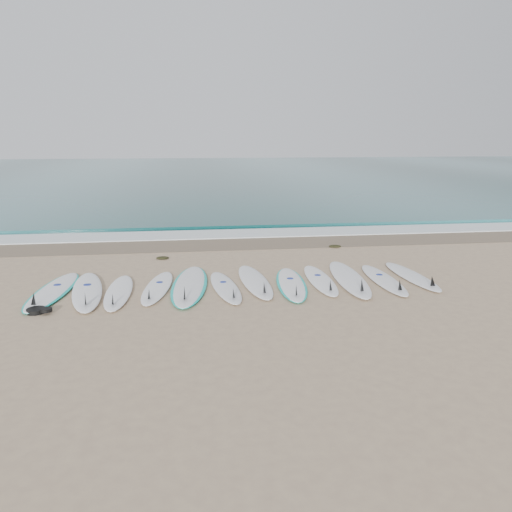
{
  "coord_description": "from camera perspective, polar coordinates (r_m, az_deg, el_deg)",
  "views": [
    {
      "loc": [
        -0.99,
        -9.76,
        3.01
      ],
      "look_at": [
        0.46,
        0.93,
        0.4
      ],
      "focal_mm": 35.0,
      "sensor_mm": 36.0,
      "label": 1
    }
  ],
  "objects": [
    {
      "name": "seaweed_far",
      "position": [
        13.95,
        9.01,
        1.11
      ],
      "size": [
        0.34,
        0.27,
        0.07
      ],
      "primitive_type": "ellipsoid",
      "color": "black",
      "rests_on": "ground"
    },
    {
      "name": "wave_crest",
      "position": [
        17.05,
        -4.27,
        3.56
      ],
      "size": [
        120.0,
        1.0,
        0.1
      ],
      "primitive_type": "cube",
      "color": "#1E595B",
      "rests_on": "ground"
    },
    {
      "name": "foam_band",
      "position": [
        15.58,
        -3.93,
        2.5
      ],
      "size": [
        120.0,
        1.4,
        0.04
      ],
      "primitive_type": "cube",
      "color": "silver",
      "rests_on": "ground"
    },
    {
      "name": "surfboard_4",
      "position": [
        10.22,
        -7.62,
        -3.32
      ],
      "size": [
        0.96,
        2.97,
        0.37
      ],
      "rotation": [
        0.0,
        0.0,
        -0.09
      ],
      "color": "white",
      "rests_on": "ground"
    },
    {
      "name": "surfboard_7",
      "position": [
        10.27,
        4.07,
        -3.19
      ],
      "size": [
        0.84,
        2.51,
        0.31
      ],
      "rotation": [
        0.0,
        0.0,
        -0.1
      ],
      "color": "white",
      "rests_on": "ground"
    },
    {
      "name": "surfboard_5",
      "position": [
        10.03,
        -3.47,
        -3.59
      ],
      "size": [
        0.73,
        2.34,
        0.29
      ],
      "rotation": [
        0.0,
        0.0,
        0.11
      ],
      "color": "white",
      "rests_on": "ground"
    },
    {
      "name": "surfboard_3",
      "position": [
        10.17,
        -11.24,
        -3.57
      ],
      "size": [
        0.76,
        2.37,
        0.3
      ],
      "rotation": [
        0.0,
        0.0,
        -0.12
      ],
      "color": "white",
      "rests_on": "ground"
    },
    {
      "name": "surfboard_8",
      "position": [
        10.57,
        7.42,
        -2.76
      ],
      "size": [
        0.56,
        2.38,
        0.3
      ],
      "rotation": [
        0.0,
        0.0,
        -0.03
      ],
      "color": "white",
      "rests_on": "ground"
    },
    {
      "name": "surfboard_1",
      "position": [
        10.27,
        -18.75,
        -3.82
      ],
      "size": [
        1.0,
        2.78,
        0.35
      ],
      "rotation": [
        0.0,
        0.0,
        0.16
      ],
      "color": "white",
      "rests_on": "ground"
    },
    {
      "name": "surfboard_9",
      "position": [
        10.74,
        10.66,
        -2.56
      ],
      "size": [
        0.83,
        2.93,
        0.37
      ],
      "rotation": [
        0.0,
        0.0,
        -0.08
      ],
      "color": "white",
      "rests_on": "ground"
    },
    {
      "name": "ocean",
      "position": [
        42.38,
        -6.43,
        9.46
      ],
      "size": [
        120.0,
        55.0,
        0.03
      ],
      "primitive_type": "cube",
      "color": "#1E595B",
      "rests_on": "ground"
    },
    {
      "name": "surfboard_0",
      "position": [
        10.55,
        -22.26,
        -3.73
      ],
      "size": [
        0.86,
        2.68,
        0.33
      ],
      "rotation": [
        0.0,
        0.0,
        -0.09
      ],
      "color": "white",
      "rests_on": "ground"
    },
    {
      "name": "wet_sand_band",
      "position": [
        14.22,
        -3.54,
        1.38
      ],
      "size": [
        120.0,
        1.8,
        0.01
      ],
      "primitive_type": "cube",
      "color": "#6F5E4A",
      "rests_on": "ground"
    },
    {
      "name": "ground",
      "position": [
        10.26,
        -1.84,
        -3.46
      ],
      "size": [
        120.0,
        120.0,
        0.0
      ],
      "primitive_type": "plane",
      "color": "tan"
    },
    {
      "name": "surfboard_11",
      "position": [
        11.29,
        17.49,
        -2.22
      ],
      "size": [
        0.59,
        2.41,
        0.31
      ],
      "rotation": [
        0.0,
        0.0,
        0.04
      ],
      "color": "silver",
      "rests_on": "ground"
    },
    {
      "name": "surfboard_10",
      "position": [
        10.85,
        14.46,
        -2.65
      ],
      "size": [
        0.55,
        2.42,
        0.31
      ],
      "rotation": [
        0.0,
        0.0,
        -0.02
      ],
      "color": "white",
      "rests_on": "ground"
    },
    {
      "name": "surfboard_6",
      "position": [
        10.38,
        -0.07,
        -2.93
      ],
      "size": [
        0.7,
        2.62,
        0.33
      ],
      "rotation": [
        0.0,
        0.0,
        0.06
      ],
      "color": "white",
      "rests_on": "ground"
    },
    {
      "name": "leash_coil",
      "position": [
        9.51,
        -23.62,
        -5.73
      ],
      "size": [
        0.46,
        0.36,
        0.11
      ],
      "color": "black",
      "rests_on": "ground"
    },
    {
      "name": "seaweed_near",
      "position": [
        12.7,
        -10.64,
        -0.2
      ],
      "size": [
        0.32,
        0.25,
        0.06
      ],
      "primitive_type": "ellipsoid",
      "color": "black",
      "rests_on": "ground"
    },
    {
      "name": "surfboard_2",
      "position": [
        10.05,
        -15.46,
        -4.02
      ],
      "size": [
        0.52,
        2.36,
        0.3
      ],
      "rotation": [
        0.0,
        0.0,
        0.01
      ],
      "color": "white",
      "rests_on": "ground"
    }
  ]
}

